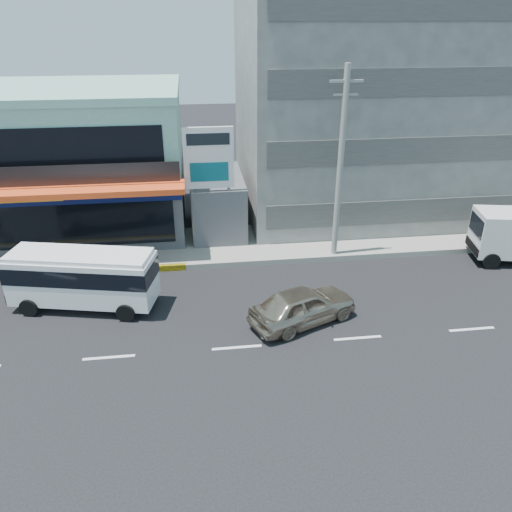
{
  "coord_description": "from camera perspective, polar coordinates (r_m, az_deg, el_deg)",
  "views": [
    {
      "loc": [
        -1.34,
        -16.29,
        12.04
      ],
      "look_at": [
        1.26,
        3.73,
        2.2
      ],
      "focal_mm": 35.0,
      "sensor_mm": 36.0,
      "label": 1
    }
  ],
  "objects": [
    {
      "name": "utility_pole_near",
      "position": [
        25.74,
        9.61,
        10.1
      ],
      "size": [
        1.6,
        0.3,
        10.0
      ],
      "color": "#999993",
      "rests_on": "ground"
    },
    {
      "name": "ground",
      "position": [
        20.3,
        -2.2,
        -10.41
      ],
      "size": [
        120.0,
        120.0,
        0.0
      ],
      "primitive_type": "plane",
      "color": "black",
      "rests_on": "ground"
    },
    {
      "name": "minibus",
      "position": [
        23.39,
        -19.24,
        -2.08
      ],
      "size": [
        6.72,
        3.43,
        2.69
      ],
      "color": "white",
      "rests_on": "ground"
    },
    {
      "name": "satellite_dish",
      "position": [
        28.6,
        -4.43,
        8.7
      ],
      "size": [
        1.5,
        1.5,
        0.15
      ],
      "primitive_type": "cylinder",
      "color": "slate",
      "rests_on": "gap_structure"
    },
    {
      "name": "concrete_building",
      "position": [
        33.66,
        12.94,
        16.76
      ],
      "size": [
        16.0,
        12.0,
        14.0
      ],
      "primitive_type": "cube",
      "color": "gray",
      "rests_on": "ground"
    },
    {
      "name": "gap_structure",
      "position": [
        30.13,
        -4.43,
        5.95
      ],
      "size": [
        3.0,
        6.0,
        3.5
      ],
      "primitive_type": "cube",
      "color": "#434348",
      "rests_on": "ground"
    },
    {
      "name": "sedan",
      "position": [
        21.48,
        5.41,
        -5.65
      ],
      "size": [
        5.14,
        3.64,
        1.63
      ],
      "primitive_type": "imported",
      "rotation": [
        0.0,
        0.0,
        1.97
      ],
      "color": "tan",
      "rests_on": "ground"
    },
    {
      "name": "billboard",
      "position": [
        26.48,
        -5.39,
        10.29
      ],
      "size": [
        2.6,
        0.18,
        6.9
      ],
      "color": "gray",
      "rests_on": "ground"
    },
    {
      "name": "shop_building",
      "position": [
        31.99,
        -19.46,
        9.97
      ],
      "size": [
        12.4,
        11.7,
        8.0
      ],
      "color": "#434348",
      "rests_on": "ground"
    },
    {
      "name": "sidewalk",
      "position": [
        29.1,
        5.86,
        1.73
      ],
      "size": [
        70.0,
        5.0,
        0.3
      ],
      "primitive_type": "cube",
      "color": "gray",
      "rests_on": "ground"
    }
  ]
}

